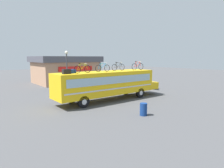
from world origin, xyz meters
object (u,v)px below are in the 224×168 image
Objects in this scene: luggage_bag_1 at (66,72)px; rooftop_bicycle_3 at (118,67)px; rooftop_bicycle_1 at (83,69)px; trash_bin at (143,109)px; rooftop_bicycle_4 at (138,66)px; rooftop_bicycle_2 at (103,68)px; bus at (108,83)px; luggage_bag_2 at (72,71)px; street_lamp at (67,65)px.

luggage_bag_1 is 0.39× the size of rooftop_bicycle_3.
rooftop_bicycle_1 is 1.81× the size of trash_bin.
rooftop_bicycle_4 is at bearing 0.69° from rooftop_bicycle_1.
rooftop_bicycle_1 reaches higher than trash_bin.
rooftop_bicycle_2 is 1.84× the size of trash_bin.
luggage_bag_1 is 0.39× the size of rooftop_bicycle_2.
luggage_bag_1 is 0.72× the size of trash_bin.
luggage_bag_2 is at bearing 175.28° from bus.
rooftop_bicycle_2 is at bearing 179.86° from bus.
rooftop_bicycle_3 reaches higher than bus.
street_lamp reaches higher than luggage_bag_2.
bus is at bearing 78.41° from trash_bin.
rooftop_bicycle_4 is at bearing -54.51° from street_lamp.
rooftop_bicycle_2 is 0.99× the size of rooftop_bicycle_3.
rooftop_bicycle_3 is 0.98× the size of rooftop_bicycle_4.
bus reaches higher than trash_bin.
rooftop_bicycle_1 is at bearing -1.67° from luggage_bag_1.
rooftop_bicycle_1 and rooftop_bicycle_2 have the same top height.
luggage_bag_1 reaches higher than bus.
trash_bin is (-1.19, -5.81, -1.26)m from bus.
bus is 2.39× the size of street_lamp.
luggage_bag_2 is 7.62m from rooftop_bicycle_4.
street_lamp is at bearing 75.07° from rooftop_bicycle_1.
bus is 7.09m from street_lamp.
rooftop_bicycle_4 is at bearing 0.27° from luggage_bag_1.
street_lamp is (-1.17, 6.82, 1.56)m from bus.
rooftop_bicycle_4 reaches higher than luggage_bag_1.
street_lamp is at bearing 125.49° from rooftop_bicycle_4.
rooftop_bicycle_2 reaches higher than luggage_bag_1.
luggage_bag_1 is 0.13× the size of street_lamp.
rooftop_bicycle_4 is (6.93, 0.08, 0.03)m from rooftop_bicycle_1.
rooftop_bicycle_3 reaches higher than luggage_bag_2.
luggage_bag_1 is at bearing -145.19° from luggage_bag_2.
luggage_bag_1 is 0.40× the size of rooftop_bicycle_1.
rooftop_bicycle_4 is 8.65m from street_lamp.
rooftop_bicycle_3 is 7.05m from street_lamp.
street_lamp reaches higher than rooftop_bicycle_1.
luggage_bag_2 is 7.01m from street_lamp.
rooftop_bicycle_1 is 6.93m from rooftop_bicycle_4.
rooftop_bicycle_1 is at bearing -172.57° from rooftop_bicycle_2.
luggage_bag_1 reaches higher than luggage_bag_2.
rooftop_bicycle_1 is 0.97× the size of rooftop_bicycle_3.
rooftop_bicycle_3 is at bearing 11.40° from bus.
rooftop_bicycle_4 is (4.54, -0.23, 0.03)m from rooftop_bicycle_2.
bus is at bearing 5.75° from rooftop_bicycle_1.
bus is at bearing -80.27° from street_lamp.
luggage_bag_2 reaches higher than trash_bin.
luggage_bag_1 is 1.31× the size of luggage_bag_2.
trash_bin is at bearing -67.31° from luggage_bag_2.
luggage_bag_1 is 7.86m from street_lamp.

